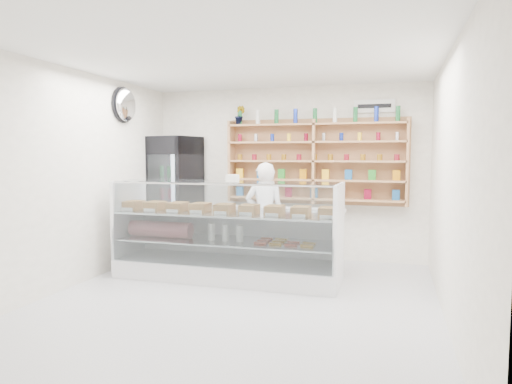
% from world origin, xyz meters
% --- Properties ---
extents(room, '(5.00, 5.00, 5.00)m').
position_xyz_m(room, '(0.00, 0.00, 1.40)').
color(room, silver).
rests_on(room, ground).
extents(display_counter, '(3.09, 0.92, 1.34)m').
position_xyz_m(display_counter, '(-0.46, 0.93, 0.37)').
color(display_counter, white).
rests_on(display_counter, floor).
extents(shop_worker, '(0.64, 0.49, 1.59)m').
position_xyz_m(shop_worker, '(-0.12, 1.62, 0.80)').
color(shop_worker, silver).
rests_on(shop_worker, floor).
extents(drinks_cooler, '(0.85, 0.84, 2.01)m').
position_xyz_m(drinks_cooler, '(-1.85, 2.13, 1.01)').
color(drinks_cooler, black).
rests_on(drinks_cooler, floor).
extents(wall_shelving, '(2.84, 0.28, 1.33)m').
position_xyz_m(wall_shelving, '(0.50, 2.34, 1.59)').
color(wall_shelving, '#A3784D').
rests_on(wall_shelving, back_wall).
extents(potted_plant, '(0.17, 0.14, 0.31)m').
position_xyz_m(potted_plant, '(-0.75, 2.34, 2.35)').
color(potted_plant, '#1E6626').
rests_on(potted_plant, wall_shelving).
extents(security_mirror, '(0.15, 0.50, 0.50)m').
position_xyz_m(security_mirror, '(-2.17, 1.20, 2.45)').
color(security_mirror, silver).
rests_on(security_mirror, left_wall).
extents(wall_sign, '(0.62, 0.03, 0.20)m').
position_xyz_m(wall_sign, '(1.40, 2.47, 2.45)').
color(wall_sign, white).
rests_on(wall_sign, back_wall).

